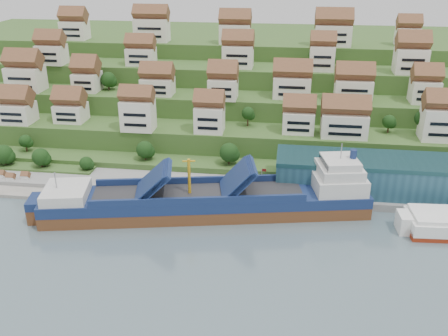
# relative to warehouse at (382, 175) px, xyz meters

# --- Properties ---
(ground) EXTENTS (300.00, 300.00, 0.00)m
(ground) POSITION_rel_warehouse_xyz_m (-52.00, -17.00, -7.20)
(ground) COLOR slate
(ground) RESTS_ON ground
(quay) EXTENTS (180.00, 14.00, 2.20)m
(quay) POSITION_rel_warehouse_xyz_m (-32.00, -2.00, -6.10)
(quay) COLOR gray
(quay) RESTS_ON ground
(pebble_beach) EXTENTS (45.00, 20.00, 1.00)m
(pebble_beach) POSITION_rel_warehouse_xyz_m (-110.00, -5.00, -6.70)
(pebble_beach) COLOR gray
(pebble_beach) RESTS_ON ground
(hillside) EXTENTS (260.00, 128.00, 31.00)m
(hillside) POSITION_rel_warehouse_xyz_m (-52.00, 86.55, 3.46)
(hillside) COLOR #2D4C1E
(hillside) RESTS_ON ground
(hillside_village) EXTENTS (155.85, 65.31, 29.21)m
(hillside_village) POSITION_rel_warehouse_xyz_m (-50.07, 43.45, 17.03)
(hillside_village) COLOR white
(hillside_village) RESTS_ON ground
(hillside_trees) EXTENTS (141.27, 62.23, 28.88)m
(hillside_trees) POSITION_rel_warehouse_xyz_m (-68.55, 22.35, 6.86)
(hillside_trees) COLOR #1A3D14
(hillside_trees) RESTS_ON ground
(warehouse) EXTENTS (60.00, 15.00, 10.00)m
(warehouse) POSITION_rel_warehouse_xyz_m (0.00, 0.00, 0.00)
(warehouse) COLOR #255064
(warehouse) RESTS_ON quay
(flagpole) EXTENTS (1.28, 0.16, 8.00)m
(flagpole) POSITION_rel_warehouse_xyz_m (-33.89, -7.00, -0.32)
(flagpole) COLOR gray
(flagpole) RESTS_ON quay
(beach_huts) EXTENTS (14.40, 3.70, 2.20)m
(beach_huts) POSITION_rel_warehouse_xyz_m (-112.00, -6.25, -5.10)
(beach_huts) COLOR white
(beach_huts) RESTS_ON pebble_beach
(cargo_ship) EXTENTS (88.24, 30.71, 19.48)m
(cargo_ship) POSITION_rel_warehouse_xyz_m (-45.80, -15.70, -3.58)
(cargo_ship) COLOR brown
(cargo_ship) RESTS_ON ground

